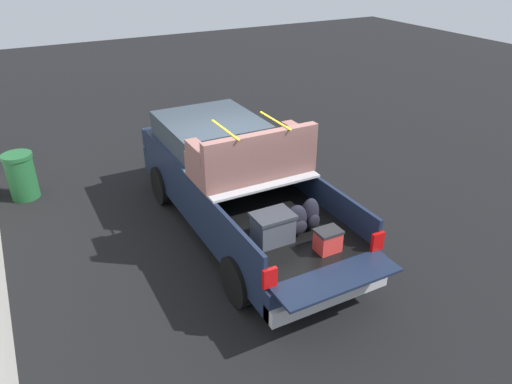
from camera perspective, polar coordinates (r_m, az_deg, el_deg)
The scene contains 3 objects.
ground_plane at distance 9.07m, azimuth -1.79°, elevation -4.57°, with size 40.00×40.00×0.00m, color black.
pickup_truck at distance 8.87m, azimuth -2.87°, elevation 1.61°, with size 6.05×2.06×2.23m.
trash_can at distance 11.09m, azimuth -25.88°, elevation 1.72°, with size 0.60×0.60×0.98m.
Camera 1 is at (-6.87, 3.35, 4.88)m, focal length 33.99 mm.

